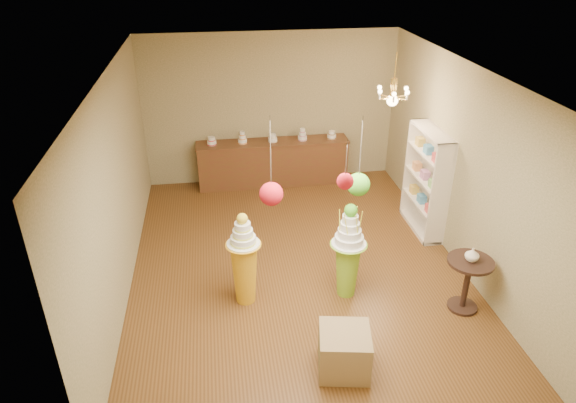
{
  "coord_description": "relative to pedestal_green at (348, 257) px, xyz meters",
  "views": [
    {
      "loc": [
        -1.11,
        -6.56,
        4.6
      ],
      "look_at": [
        -0.13,
        0.0,
        1.12
      ],
      "focal_mm": 32.0,
      "sensor_mm": 36.0,
      "label": 1
    }
  ],
  "objects": [
    {
      "name": "floor",
      "position": [
        -0.58,
        0.82,
        -0.62
      ],
      "size": [
        6.5,
        6.5,
        0.0
      ],
      "primitive_type": "plane",
      "color": "#583617",
      "rests_on": "ground"
    },
    {
      "name": "ceiling",
      "position": [
        -0.58,
        0.82,
        2.38
      ],
      "size": [
        6.5,
        6.5,
        0.0
      ],
      "primitive_type": "plane",
      "rotation": [
        3.14,
        0.0,
        0.0
      ],
      "color": "white",
      "rests_on": "ground"
    },
    {
      "name": "wall_back",
      "position": [
        -0.58,
        4.07,
        0.88
      ],
      "size": [
        5.0,
        0.04,
        3.0
      ],
      "primitive_type": "cube",
      "color": "gray",
      "rests_on": "ground"
    },
    {
      "name": "wall_front",
      "position": [
        -0.58,
        -2.43,
        0.88
      ],
      "size": [
        5.0,
        0.04,
        3.0
      ],
      "primitive_type": "cube",
      "color": "gray",
      "rests_on": "ground"
    },
    {
      "name": "wall_left",
      "position": [
        -3.08,
        0.82,
        0.88
      ],
      "size": [
        0.04,
        6.5,
        3.0
      ],
      "primitive_type": "cube",
      "color": "gray",
      "rests_on": "ground"
    },
    {
      "name": "wall_right",
      "position": [
        1.92,
        0.82,
        0.88
      ],
      "size": [
        0.04,
        6.5,
        3.0
      ],
      "primitive_type": "cube",
      "color": "gray",
      "rests_on": "ground"
    },
    {
      "name": "pedestal_green",
      "position": [
        0.0,
        0.0,
        0.0
      ],
      "size": [
        0.63,
        0.63,
        1.45
      ],
      "rotation": [
        0.0,
        0.0,
        0.41
      ],
      "color": "#87C02A",
      "rests_on": "floor"
    },
    {
      "name": "pedestal_orange",
      "position": [
        -1.43,
        0.06,
        -0.03
      ],
      "size": [
        0.56,
        0.56,
        1.39
      ],
      "rotation": [
        0.0,
        0.0,
        -0.31
      ],
      "color": "gold",
      "rests_on": "floor"
    },
    {
      "name": "burlap_riser",
      "position": [
        -0.38,
        -1.4,
        -0.35
      ],
      "size": [
        0.68,
        0.68,
        0.54
      ],
      "primitive_type": "cube",
      "rotation": [
        0.0,
        0.0,
        -0.18
      ],
      "color": "#91774F",
      "rests_on": "floor"
    },
    {
      "name": "sideboard",
      "position": [
        -0.58,
        3.79,
        -0.14
      ],
      "size": [
        3.04,
        0.54,
        1.16
      ],
      "color": "#57321B",
      "rests_on": "floor"
    },
    {
      "name": "shelving_unit",
      "position": [
        1.75,
        1.62,
        0.28
      ],
      "size": [
        0.33,
        1.2,
        1.8
      ],
      "color": "silver",
      "rests_on": "floor"
    },
    {
      "name": "round_table",
      "position": [
        1.52,
        -0.55,
        -0.11
      ],
      "size": [
        0.79,
        0.79,
        0.78
      ],
      "rotation": [
        0.0,
        0.0,
        -0.37
      ],
      "color": "black",
      "rests_on": "floor"
    },
    {
      "name": "vase",
      "position": [
        1.52,
        -0.55,
        0.26
      ],
      "size": [
        0.23,
        0.23,
        0.19
      ],
      "primitive_type": "imported",
      "rotation": [
        0.0,
        0.0,
        0.33
      ],
      "color": "silver",
      "rests_on": "round_table"
    },
    {
      "name": "pom_red_left",
      "position": [
        -1.15,
        -0.88,
        1.51
      ],
      "size": [
        0.26,
        0.26,
        1.0
      ],
      "color": "#443C31",
      "rests_on": "ceiling"
    },
    {
      "name": "pom_green_mid",
      "position": [
        -0.24,
        -1.02,
        1.62
      ],
      "size": [
        0.25,
        0.25,
        0.88
      ],
      "color": "#443C31",
      "rests_on": "ceiling"
    },
    {
      "name": "pom_red_right",
      "position": [
        -0.56,
        -1.64,
        1.98
      ],
      "size": [
        0.16,
        0.16,
        0.49
      ],
      "color": "#443C31",
      "rests_on": "ceiling"
    },
    {
      "name": "chandelier",
      "position": [
        1.11,
        1.85,
        1.68
      ],
      "size": [
        0.68,
        0.68,
        0.85
      ],
      "rotation": [
        0.0,
        0.0,
        0.25
      ],
      "color": "gold",
      "rests_on": "ceiling"
    }
  ]
}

